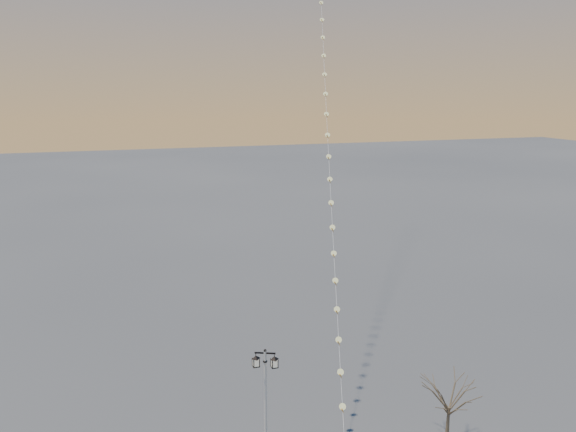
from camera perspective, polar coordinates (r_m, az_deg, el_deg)
name	(u,v)px	position (r m, az deg, el deg)	size (l,w,h in m)	color
street_lamp	(265,395)	(27.82, -2.35, -18.01)	(1.28, 0.81, 5.31)	black
bare_tree	(450,398)	(29.52, 16.41, -17.62)	(2.16, 2.16, 3.59)	brown
kite_train	(323,13)	(45.48, 3.67, 20.31)	(13.43, 40.80, 46.41)	black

